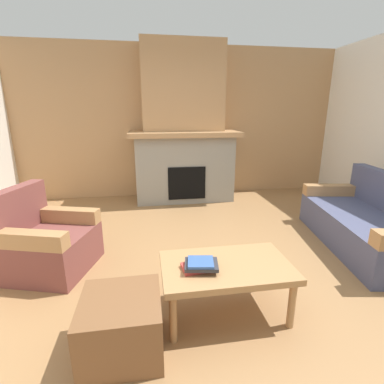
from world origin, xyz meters
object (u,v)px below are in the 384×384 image
fireplace (183,135)px  coffee_table (226,270)px  armchair (46,242)px  ottoman (122,325)px  couch (370,224)px

fireplace → coffee_table: size_ratio=2.70×
armchair → ottoman: (0.83, -1.18, -0.09)m
armchair → couch: bearing=-1.3°
fireplace → armchair: (-1.71, -2.23, -0.87)m
fireplace → ottoman: 3.66m
fireplace → armchair: 2.94m
fireplace → coffee_table: fireplace is taller
couch → ottoman: (-2.78, -1.10, -0.09)m
coffee_table → couch: bearing=22.9°
ottoman → fireplace: bearing=75.6°
armchair → coffee_table: armchair is taller
couch → coffee_table: bearing=-157.1°
armchair → fireplace: bearing=52.6°
fireplace → ottoman: bearing=-104.4°
coffee_table → ottoman: size_ratio=1.92×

